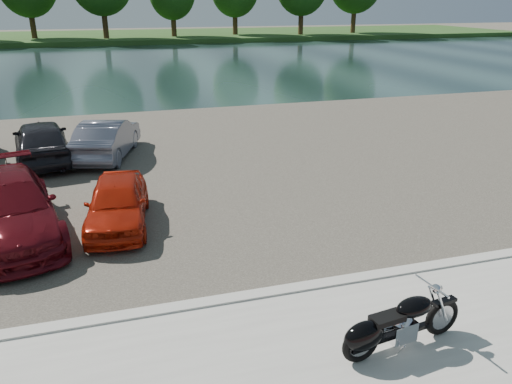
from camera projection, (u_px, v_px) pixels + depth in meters
ground at (351, 355)px, 8.17m from camera, size 200.00×200.00×0.00m
kerb at (306, 288)px, 9.93m from camera, size 60.00×0.30×0.14m
parking_lot at (213, 160)px, 18.00m from camera, size 60.00×18.00×0.04m
river at (146, 65)px, 43.94m from camera, size 120.00×40.00×0.00m
far_bank at (128, 36)px, 72.46m from camera, size 120.00×24.00×0.60m
motorcycle at (393, 326)px, 7.97m from camera, size 2.32×0.77×1.05m
car_3 at (8, 208)px, 11.91m from camera, size 3.21×5.45×1.48m
car_4 at (117, 203)px, 12.56m from camera, size 1.84×3.76×1.24m
car_8 at (42, 141)px, 17.49m from camera, size 2.43×4.64×1.51m
car_9 at (107, 138)px, 18.02m from camera, size 2.59×4.49×1.40m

